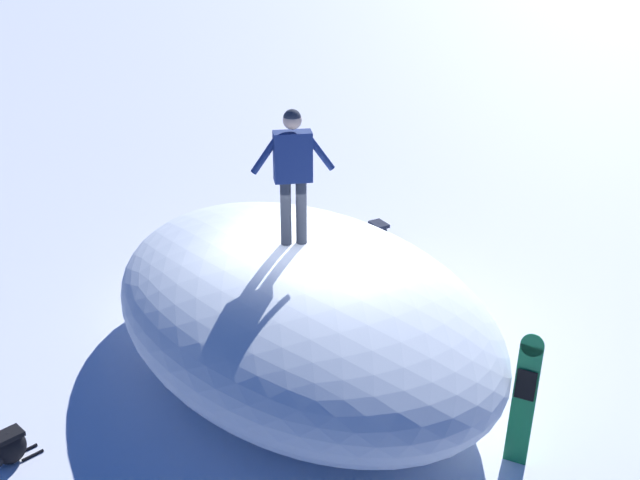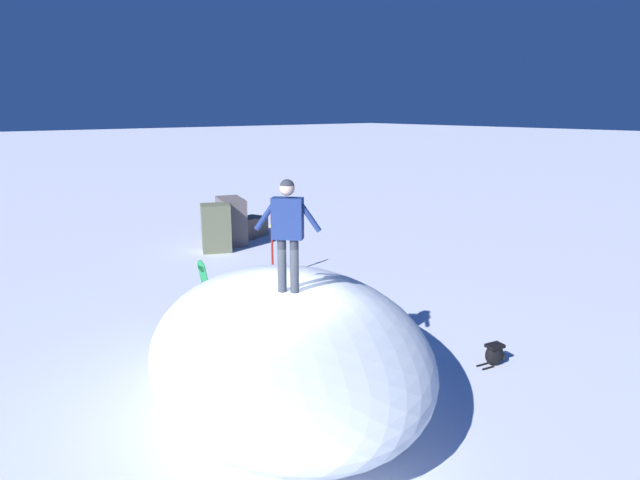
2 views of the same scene
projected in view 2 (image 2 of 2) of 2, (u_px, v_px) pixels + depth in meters
The scene contains 7 objects.
ground at pixel (263, 395), 9.05m from camera, with size 240.00×240.00×0.00m, color white.
snow_mound at pixel (288, 341), 9.00m from camera, with size 6.68×4.41×1.80m, color white.
snowboarder_standing at pixel (288, 225), 8.41m from camera, with size 0.85×0.77×1.79m.
snowboard_primary_upright at pixel (207, 293), 11.56m from camera, with size 0.30×0.32×1.57m.
backpack_far at pixel (495, 354), 10.08m from camera, with size 0.34×0.59×0.41m.
trail_marker_pole at pixel (272, 245), 15.01m from camera, with size 0.10×0.10×1.84m.
rock_outcrop at pixel (232, 225), 19.03m from camera, with size 2.22×3.29×1.59m.
Camera 2 is at (-6.94, 4.45, 4.64)m, focal length 30.64 mm.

